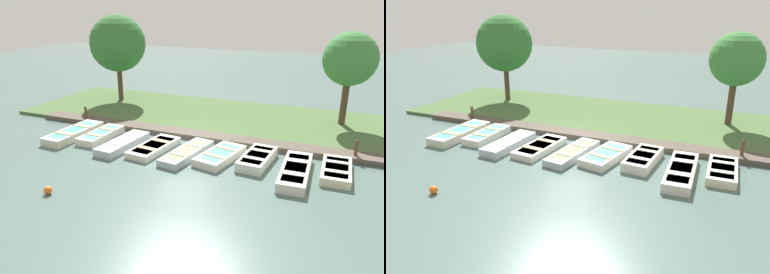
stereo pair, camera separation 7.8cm
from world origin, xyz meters
TOP-DOWN VIEW (x-y plane):
  - ground_plane at (0.00, 0.00)m, footprint 80.00×80.00m
  - shore_bank at (-5.00, 0.00)m, footprint 8.00×24.00m
  - dock_walkway at (-1.26, 0.00)m, footprint 1.05×19.26m
  - rowboat_0 at (1.18, -5.89)m, footprint 3.59×1.30m
  - rowboat_1 at (0.84, -4.42)m, footprint 2.79×1.10m
  - rowboat_2 at (1.46, -2.68)m, footprint 3.30×1.25m
  - rowboat_3 at (1.25, -1.08)m, footprint 3.12×1.53m
  - rowboat_4 at (1.30, 0.65)m, footprint 3.49×1.50m
  - rowboat_5 at (1.05, 2.18)m, footprint 2.99×1.78m
  - rowboat_6 at (0.84, 3.82)m, footprint 2.72×1.33m
  - rowboat_7 at (1.52, 5.56)m, footprint 3.60×1.18m
  - rowboat_8 at (0.74, 7.09)m, footprint 2.66×1.19m
  - mooring_post_near at (-1.19, -6.92)m, footprint 0.15×0.15m
  - mooring_post_far at (-1.19, 7.78)m, footprint 0.15×0.15m
  - buoy at (6.62, -2.61)m, footprint 0.31×0.31m
  - park_tree_far_left at (-6.17, -7.73)m, footprint 3.79×3.79m
  - park_tree_left at (-6.13, 7.01)m, footprint 2.89×2.89m

SIDE VIEW (x-z plane):
  - ground_plane at x=0.00m, z-range 0.00..0.00m
  - shore_bank at x=-5.00m, z-range 0.00..0.18m
  - dock_walkway at x=-1.26m, z-range 0.00..0.26m
  - buoy at x=6.62m, z-range 0.00..0.31m
  - rowboat_3 at x=1.25m, z-range 0.00..0.32m
  - rowboat_4 at x=1.30m, z-range 0.00..0.34m
  - rowboat_5 at x=1.05m, z-range 0.00..0.37m
  - rowboat_8 at x=0.74m, z-range 0.00..0.38m
  - rowboat_1 at x=0.84m, z-range 0.00..0.39m
  - rowboat_2 at x=1.46m, z-range 0.00..0.39m
  - rowboat_7 at x=1.52m, z-range 0.00..0.43m
  - rowboat_0 at x=1.18m, z-range 0.00..0.43m
  - rowboat_6 at x=0.84m, z-range 0.00..0.44m
  - mooring_post_near at x=-1.19m, z-range 0.00..0.98m
  - mooring_post_far at x=-1.19m, z-range 0.00..0.98m
  - park_tree_left at x=-6.13m, z-range 1.15..6.42m
  - park_tree_far_left at x=-6.17m, z-range 1.07..7.05m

